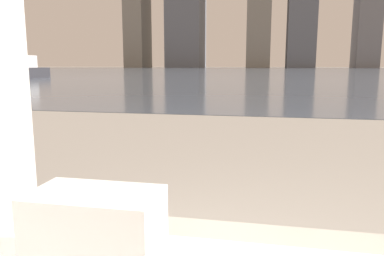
% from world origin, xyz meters
% --- Properties ---
extents(towel_stack, '(0.28, 0.16, 0.16)m').
position_xyz_m(towel_stack, '(-0.04, 0.76, 0.60)').
color(towel_stack, white).
rests_on(towel_stack, bathtub).
extents(harbor_water, '(180.00, 110.00, 0.01)m').
position_xyz_m(harbor_water, '(0.00, 62.00, 0.01)').
color(harbor_water, slate).
rests_on(harbor_water, ground_plane).
extents(harbor_boat_2, '(1.65, 4.27, 1.58)m').
position_xyz_m(harbor_boat_2, '(-16.44, 23.61, 0.57)').
color(harbor_boat_2, '#2D2D33').
rests_on(harbor_boat_2, harbor_water).
extents(skyline_tower_2, '(6.94, 11.85, 37.82)m').
position_xyz_m(skyline_tower_2, '(-3.01, 118.00, 18.91)').
color(skyline_tower_2, gray).
rests_on(skyline_tower_2, ground_plane).
extents(skyline_tower_4, '(6.29, 9.04, 34.15)m').
position_xyz_m(skyline_tower_4, '(27.30, 118.00, 17.08)').
color(skyline_tower_4, slate).
rests_on(skyline_tower_4, ground_plane).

